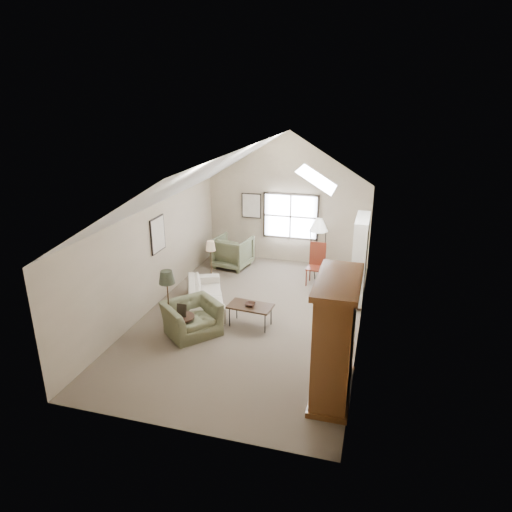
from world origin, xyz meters
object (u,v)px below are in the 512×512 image
(side_table, at_px, (183,327))
(armchair_near, at_px, (192,318))
(armchair_far, at_px, (233,252))
(side_chair, at_px, (316,265))
(armoire, at_px, (335,339))
(sofa, at_px, (206,295))
(coffee_table, at_px, (250,315))

(side_table, bearing_deg, armchair_near, 68.94)
(armchair_far, xyz_separation_m, side_table, (0.31, -4.36, -0.21))
(armchair_far, relative_size, side_chair, 0.89)
(armoire, height_order, armchair_far, armoire)
(sofa, distance_m, coffee_table, 1.50)
(coffee_table, height_order, side_chair, side_chair)
(armchair_near, relative_size, armchair_far, 1.08)
(armchair_near, bearing_deg, side_table, -160.47)
(side_table, xyz_separation_m, side_chair, (2.31, 3.69, 0.32))
(side_chair, bearing_deg, armchair_near, -117.74)
(armoire, height_order, sofa, armoire)
(armoire, xyz_separation_m, side_table, (-3.33, 1.05, -0.83))
(sofa, distance_m, side_table, 1.60)
(armchair_near, distance_m, coffee_table, 1.33)
(armchair_near, bearing_deg, armoire, -71.57)
(armchair_far, relative_size, side_table, 1.95)
(armchair_near, xyz_separation_m, side_table, (-0.10, -0.27, -0.10))
(armchair_far, distance_m, coffee_table, 3.77)
(sofa, xyz_separation_m, armchair_far, (-0.21, 2.76, 0.16))
(sofa, height_order, armchair_far, armchair_far)
(armchair_near, relative_size, coffee_table, 1.13)
(coffee_table, bearing_deg, armoire, -43.65)
(coffee_table, xyz_separation_m, side_chair, (1.06, 2.75, 0.33))
(armchair_far, bearing_deg, armoire, 133.50)
(side_table, bearing_deg, sofa, 93.58)
(armchair_far, xyz_separation_m, coffee_table, (1.56, -3.42, -0.22))
(sofa, height_order, armchair_near, armchair_near)
(armchair_near, xyz_separation_m, armchair_far, (-0.41, 4.09, 0.11))
(armoire, bearing_deg, sofa, 142.37)
(armoire, xyz_separation_m, armchair_near, (-3.23, 1.31, -0.74))
(sofa, relative_size, side_chair, 1.81)
(sofa, distance_m, side_chair, 3.20)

